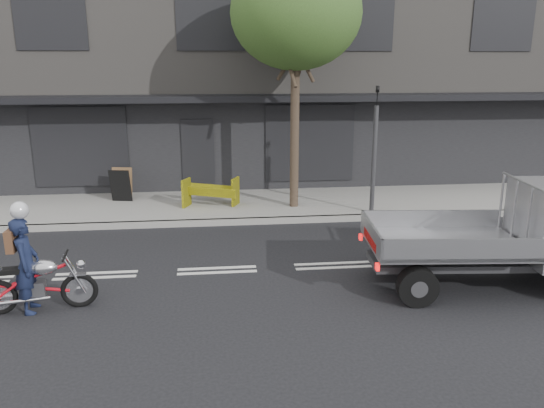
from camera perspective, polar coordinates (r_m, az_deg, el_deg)
The scene contains 11 objects.
ground at distance 10.90m, azimuth -5.92°, elevation -7.13°, with size 80.00×80.00×0.00m, color black.
sidewalk at distance 15.34m, azimuth -6.08°, elevation -0.21°, with size 32.00×3.20×0.15m, color gray.
kerb at distance 13.80m, azimuth -6.04°, elevation -1.96°, with size 32.00×0.20×0.15m, color gray.
building_main at distance 21.39m, azimuth -6.49°, elevation 14.77°, with size 26.00×10.00×8.00m, color slate.
street_tree at distance 14.50m, azimuth 2.59°, elevation 19.73°, with size 3.40×3.40×6.74m.
traffic_light_pole at distance 14.29m, azimuth 10.92°, elevation 4.95°, with size 0.12×0.12×3.50m.
motorcycle at distance 9.86m, azimuth -23.86°, elevation -7.73°, with size 1.91×0.56×0.99m.
rider at distance 9.79m, azimuth -24.90°, elevation -6.00°, with size 0.60×0.39×1.65m, color #131B36.
flatbed_ute at distance 10.96m, azimuth 27.19°, elevation -2.22°, with size 4.54×2.17×2.04m.
construction_barrier at distance 14.78m, azimuth -6.58°, elevation 1.14°, with size 1.47×0.59×0.82m, color #FCF20D, non-canonical shape.
sandwich_board at distance 15.93m, azimuth -15.99°, elevation 1.90°, with size 0.60×0.40×0.95m, color black, non-canonical shape.
Camera 1 is at (0.02, -10.09, 4.13)m, focal length 35.00 mm.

